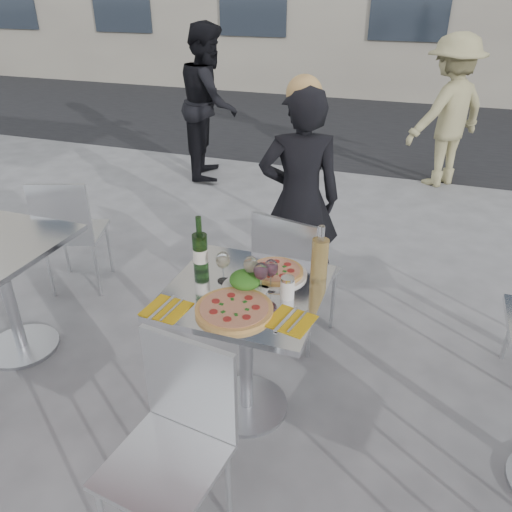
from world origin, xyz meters
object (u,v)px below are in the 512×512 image
(wineglass_red_a, at_px, (261,272))
(wine_bottle, at_px, (200,251))
(side_table_left, at_px, (2,274))
(carafe, at_px, (320,259))
(side_chair_lfar, at_px, (69,227))
(napkin_right, at_px, (291,320))
(salad_plate, at_px, (245,281))
(pizza_far, at_px, (276,272))
(napkin_left, at_px, (166,309))
(main_table, at_px, (246,326))
(chair_near, at_px, (176,433))
(wineglass_red_b, at_px, (271,269))
(pedestrian_b, at_px, (448,112))
(pizza_near, at_px, (234,309))
(wineglass_white_b, at_px, (251,266))
(woman_diner, at_px, (299,201))
(wineglass_white_a, at_px, (223,261))
(chair_far, at_px, (291,269))
(pedestrian_a, at_px, (209,103))
(sugar_shaker, at_px, (287,288))

(wineglass_red_a, bearing_deg, wine_bottle, 165.13)
(side_table_left, relative_size, carafe, 2.59)
(side_chair_lfar, relative_size, napkin_right, 4.09)
(side_table_left, bearing_deg, salad_plate, 0.46)
(pizza_far, xyz_separation_m, napkin_left, (-0.37, -0.44, -0.01))
(main_table, bearing_deg, napkin_right, -32.57)
(pizza_far, bearing_deg, side_table_left, -173.79)
(chair_near, bearing_deg, wineglass_red_b, 86.85)
(pedestrian_b, height_order, salad_plate, pedestrian_b)
(pizza_near, distance_m, wineglass_white_b, 0.24)
(woman_diner, distance_m, carafe, 1.03)
(chair_near, xyz_separation_m, wine_bottle, (-0.25, 0.78, 0.34))
(pedestrian_b, height_order, napkin_right, pedestrian_b)
(woman_diner, bearing_deg, wineglass_white_a, 64.96)
(chair_far, height_order, napkin_right, chair_far)
(pedestrian_a, xyz_separation_m, sugar_shaker, (1.91, -3.41, -0.04))
(pedestrian_a, relative_size, salad_plate, 7.65)
(wineglass_white_a, bearing_deg, carafe, 19.73)
(pedestrian_a, bearing_deg, napkin_right, -169.83)
(wineglass_red_a, bearing_deg, napkin_left, -142.72)
(side_table_left, distance_m, pizza_near, 1.54)
(side_chair_lfar, relative_size, pizza_far, 2.85)
(pizza_near, distance_m, wineglass_red_a, 0.21)
(side_table_left, distance_m, napkin_left, 1.28)
(main_table, bearing_deg, sugar_shaker, -1.28)
(wineglass_red_b, height_order, napkin_right, wineglass_red_b)
(sugar_shaker, height_order, napkin_left, sugar_shaker)
(pedestrian_b, distance_m, wineglass_red_a, 4.07)
(chair_far, xyz_separation_m, napkin_left, (-0.32, -0.90, 0.23))
(salad_plate, relative_size, napkin_left, 1.10)
(salad_plate, height_order, wineglass_white_b, wineglass_white_b)
(wineglass_red_a, bearing_deg, woman_diner, 96.13)
(pedestrian_b, height_order, wineglass_white_b, pedestrian_b)
(main_table, bearing_deg, wineglass_white_a, 164.71)
(chair_far, relative_size, wineglass_white_b, 5.65)
(wineglass_white_a, bearing_deg, wineglass_red_b, 1.21)
(chair_near, distance_m, napkin_left, 0.54)
(side_table_left, distance_m, wineglass_red_b, 1.64)
(pedestrian_a, distance_m, carafe, 3.80)
(side_table_left, relative_size, wineglass_white_b, 4.76)
(chair_near, relative_size, wine_bottle, 3.00)
(pizza_near, bearing_deg, wineglass_red_a, 70.92)
(woman_diner, height_order, pizza_far, woman_diner)
(wine_bottle, bearing_deg, main_table, -17.97)
(pedestrian_a, relative_size, pizza_near, 4.90)
(wine_bottle, relative_size, wineglass_red_a, 1.87)
(side_chair_lfar, distance_m, wineglass_red_b, 1.85)
(pedestrian_b, relative_size, wineglass_white_b, 10.14)
(wineglass_white_a, bearing_deg, chair_far, 73.34)
(side_table_left, relative_size, wine_bottle, 2.54)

